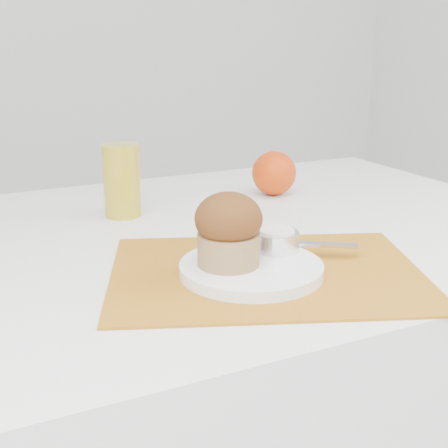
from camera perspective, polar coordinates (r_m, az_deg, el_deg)
name	(u,v)px	position (r m, az deg, el deg)	size (l,w,h in m)	color
table	(206,434)	(1.16, -1.62, -18.61)	(1.20, 0.80, 0.75)	white
placemat	(266,272)	(0.83, 3.90, -4.44)	(0.41, 0.30, 0.00)	#AE6B18
plate	(251,269)	(0.81, 2.50, -4.12)	(0.19, 0.19, 0.02)	white
ramekin	(277,241)	(0.86, 4.84, -1.53)	(0.06, 0.06, 0.03)	silver
cream	(277,232)	(0.85, 4.86, -0.70)	(0.05, 0.05, 0.01)	white
raspberry_near	(249,240)	(0.87, 2.27, -1.48)	(0.02, 0.02, 0.02)	#59020E
raspberry_far	(267,244)	(0.86, 3.94, -1.82)	(0.02, 0.02, 0.02)	#59020C
butter_knife	(293,243)	(0.88, 6.37, -1.77)	(0.18, 0.01, 0.00)	silver
orange	(274,173)	(1.22, 4.59, 4.65)	(0.09, 0.09, 0.09)	#D73E07
juice_glass	(122,181)	(1.08, -9.33, 3.94)	(0.06, 0.06, 0.13)	gold
muffin	(229,229)	(0.79, 0.42, -0.49)	(0.09, 0.09, 0.10)	#9E7C4C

